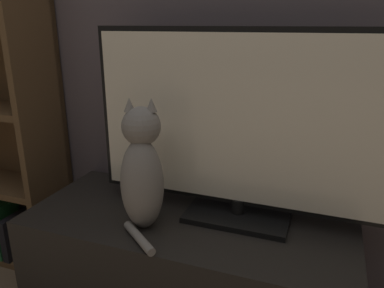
{
  "coord_description": "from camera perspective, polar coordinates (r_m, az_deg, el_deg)",
  "views": [
    {
      "loc": [
        0.44,
        -0.19,
        1.13
      ],
      "look_at": [
        0.03,
        0.9,
        0.75
      ],
      "focal_mm": 35.0,
      "sensor_mm": 36.0,
      "label": 1
    }
  ],
  "objects": [
    {
      "name": "cat",
      "position": [
        1.25,
        -7.61,
        -4.07
      ],
      "size": [
        0.2,
        0.26,
        0.45
      ],
      "rotation": [
        0.0,
        0.0,
        0.31
      ],
      "color": "gray",
      "rests_on": "tv_stand"
    },
    {
      "name": "tv",
      "position": [
        1.26,
        7.58,
        2.37
      ],
      "size": [
        1.06,
        0.22,
        0.66
      ],
      "color": "black",
      "rests_on": "tv_stand"
    },
    {
      "name": "tv_stand",
      "position": [
        1.5,
        -0.68,
        -18.83
      ],
      "size": [
        1.17,
        0.51,
        0.46
      ],
      "color": "black",
      "rests_on": "ground_plane"
    }
  ]
}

